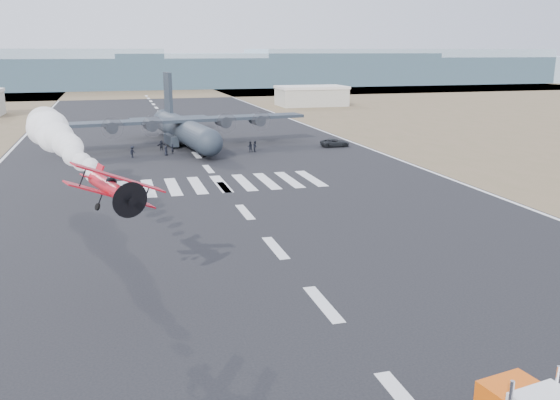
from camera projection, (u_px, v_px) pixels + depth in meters
name	position (u px, v px, depth m)	size (l,w,h in m)	color
scrub_far	(142.00, 91.00, 242.73)	(500.00, 80.00, 0.00)	brown
runway_markings	(208.00, 169.00, 84.17)	(60.00, 260.00, 0.01)	silver
ridge_seg_d	(138.00, 73.00, 269.11)	(150.00, 50.00, 13.00)	#89A0AE
ridge_seg_e	(276.00, 69.00, 286.02)	(150.00, 50.00, 15.00)	#89A0AE
ridge_seg_f	(398.00, 66.00, 302.94)	(150.00, 50.00, 17.00)	#89A0AE
ridge_seg_g	(507.00, 69.00, 320.59)	(150.00, 50.00, 13.00)	#89A0AE
hangar_right	(311.00, 96.00, 179.51)	(20.50, 12.50, 5.90)	#A29F90
aerobatic_biplane	(112.00, 188.00, 37.55)	(5.98, 5.91, 3.86)	#B50C33
smoke_trail	(51.00, 132.00, 61.66)	(9.08, 33.85, 4.02)	white
transport_aircraft	(184.00, 128.00, 103.92)	(42.72, 35.07, 12.32)	#1D242C
support_vehicle	(335.00, 143.00, 103.45)	(2.32, 5.04, 1.40)	black
crew_a	(172.00, 149.00, 96.52)	(0.57, 0.47, 1.57)	black
crew_b	(255.00, 146.00, 98.23)	(0.88, 0.55, 1.82)	black
crew_c	(132.00, 152.00, 92.84)	(1.21, 0.56, 1.87)	black
crew_d	(201.00, 149.00, 95.52)	(1.05, 0.54, 1.79)	black
crew_e	(166.00, 151.00, 94.80)	(0.77, 0.47, 1.57)	black
crew_f	(161.00, 145.00, 99.50)	(1.59, 0.52, 1.72)	black
crew_g	(213.00, 145.00, 99.83)	(0.62, 0.51, 1.71)	black
crew_h	(250.00, 147.00, 97.96)	(0.86, 0.53, 1.78)	black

